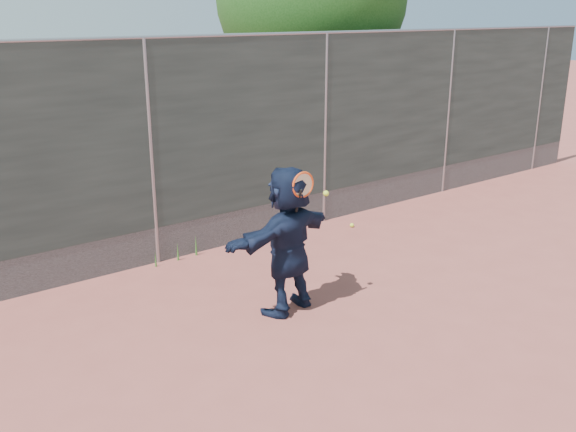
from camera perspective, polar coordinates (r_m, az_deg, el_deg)
ground at (r=6.42m, az=2.94°, el=-13.39°), size 80.00×80.00×0.00m
player at (r=7.22m, az=0.00°, el=-2.15°), size 1.65×0.80×1.71m
ball_ground at (r=10.34m, az=5.70°, el=-0.82°), size 0.07×0.07×0.07m
fence at (r=8.63m, az=-12.12°, el=5.80°), size 20.00×0.06×3.03m
swing_action at (r=6.94m, az=1.52°, el=2.56°), size 0.58×0.16×0.51m
tree_right at (r=12.91m, az=2.59°, el=18.56°), size 3.78×3.60×5.39m
weed_clump at (r=9.06m, az=-9.53°, el=-3.04°), size 0.68×0.07×0.30m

